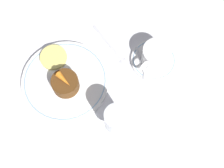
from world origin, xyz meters
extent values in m
plane|color=white|center=(0.00, 0.00, 0.00)|extent=(3.00, 3.00, 0.00)
cylinder|color=white|center=(-0.01, -0.02, 0.01)|extent=(0.24, 0.24, 0.01)
torus|color=#8CB2D1|center=(-0.01, -0.02, 0.01)|extent=(0.23, 0.23, 0.00)
cylinder|color=white|center=(-0.24, 0.11, 0.01)|extent=(0.13, 0.13, 0.01)
torus|color=#8CB2D1|center=(-0.24, 0.11, 0.01)|extent=(0.12, 0.12, 0.00)
cylinder|color=white|center=(-0.24, 0.11, 0.04)|extent=(0.08, 0.08, 0.06)
cylinder|color=brown|center=(-0.24, 0.11, 0.04)|extent=(0.07, 0.07, 0.05)
torus|color=white|center=(-0.19, 0.11, 0.04)|extent=(0.04, 0.01, 0.04)
cube|color=silver|center=(-0.21, 0.08, 0.01)|extent=(0.05, 0.08, 0.00)
ellipsoid|color=silver|center=(-0.18, 0.13, 0.01)|extent=(0.02, 0.03, 0.00)
cylinder|color=silver|center=(-0.03, 0.17, 0.00)|extent=(0.06, 0.06, 0.01)
cylinder|color=silver|center=(-0.03, 0.17, 0.03)|extent=(0.01, 0.01, 0.05)
cylinder|color=silver|center=(-0.03, 0.17, 0.09)|extent=(0.06, 0.06, 0.06)
cylinder|color=maroon|center=(-0.03, 0.17, 0.08)|extent=(0.05, 0.05, 0.04)
cube|color=silver|center=(-0.18, -0.03, 0.00)|extent=(0.02, 0.14, 0.01)
cube|color=silver|center=(-0.17, 0.07, 0.00)|extent=(0.03, 0.05, 0.01)
cylinder|color=#563314|center=(0.00, 0.00, 0.03)|extent=(0.07, 0.07, 0.04)
cone|color=orange|center=(0.00, 0.00, 0.06)|extent=(0.02, 0.05, 0.02)
cylinder|color=#EFE075|center=(-0.03, -0.09, 0.02)|extent=(0.08, 0.08, 0.01)
camera|label=1|loc=(0.11, 0.30, 0.82)|focal=50.00mm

